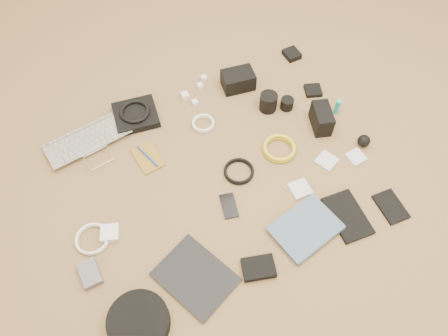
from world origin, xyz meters
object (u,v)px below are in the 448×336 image
dslr_camera (238,80)px  tablet (195,277)px  laptop (93,149)px  phone (229,206)px  headphone_case (139,322)px  paperback (323,246)px

dslr_camera → tablet: size_ratio=0.55×
laptop → phone: laptop is taller
laptop → headphone_case: headphone_case is taller
tablet → phone: (0.25, 0.20, -0.00)m
dslr_camera → phone: size_ratio=1.34×
tablet → headphone_case: (-0.24, -0.06, 0.02)m
tablet → phone: bearing=17.9°
laptop → headphone_case: bearing=-102.9°
laptop → paperback: size_ratio=1.47×
laptop → dslr_camera: bearing=-2.8°
laptop → phone: 0.64m
paperback → laptop: bearing=26.9°
laptop → paperback: (0.61, -0.84, -0.00)m
tablet → paperback: paperback is taller
dslr_camera → tablet: (-0.60, -0.74, -0.04)m
headphone_case → paperback: 0.72m
laptop → headphone_case: 0.78m
phone → paperback: 0.39m
dslr_camera → paperback: dslr_camera is taller
dslr_camera → headphone_case: dslr_camera is taller
dslr_camera → phone: 0.65m
dslr_camera → paperback: 0.88m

